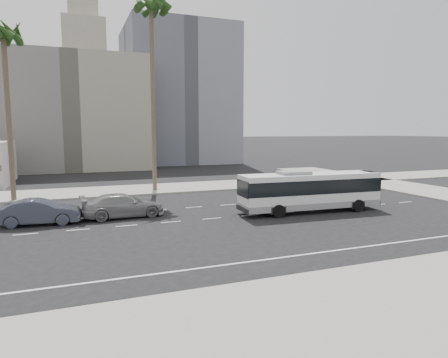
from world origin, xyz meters
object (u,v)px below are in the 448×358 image
city_bus (310,190)px  palm_near (151,9)px  car_b (40,212)px  palm_mid (3,37)px  car_a (123,205)px

city_bus → palm_near: palm_near is taller
car_b → palm_near: bearing=-35.4°
palm_near → palm_mid: (-12.89, -1.52, -4.04)m
city_bus → palm_mid: 28.57m
car_a → car_b: bearing=90.3°
city_bus → car_a: 14.18m
car_b → palm_mid: 17.05m
palm_near → car_a: bearing=-111.8°
city_bus → car_b: (-19.28, 2.85, -0.83)m
city_bus → car_a: city_bus is taller
city_bus → car_b: 19.50m
city_bus → palm_mid: bearing=152.0°
car_a → palm_mid: palm_mid is taller
car_b → palm_near: (10.08, 11.86, 17.31)m
city_bus → palm_near: bearing=124.9°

